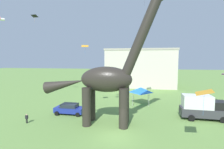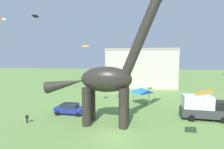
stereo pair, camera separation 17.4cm
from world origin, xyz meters
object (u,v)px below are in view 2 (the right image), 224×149
object	(u,v)px
dinosaur_sculpture	(106,79)
parked_sedan_left	(70,109)
kite_apex	(110,69)
kite_near_low	(85,46)
festival_canopy_tent	(141,90)
person_far_spectator	(27,117)
kite_mid_center	(0,19)
parked_box_truck	(203,107)
kite_drifting	(35,16)
kite_far_left	(204,93)

from	to	relation	value
dinosaur_sculpture	parked_sedan_left	size ratio (longest dim) A/B	3.59
kite_apex	kite_near_low	bearing A→B (deg)	-111.66
festival_canopy_tent	kite_near_low	bearing A→B (deg)	-147.10
person_far_spectator	kite_mid_center	distance (m)	18.92
dinosaur_sculpture	parked_box_truck	world-z (taller)	dinosaur_sculpture
festival_canopy_tent	kite_near_low	distance (m)	12.35
festival_canopy_tent	kite_near_low	size ratio (longest dim) A/B	2.36
parked_box_truck	festival_canopy_tent	bearing A→B (deg)	144.71
parked_sedan_left	kite_mid_center	world-z (taller)	kite_mid_center
kite_drifting	kite_apex	size ratio (longest dim) A/B	1.70
parked_sedan_left	kite_mid_center	size ratio (longest dim) A/B	2.56
kite_far_left	kite_near_low	bearing A→B (deg)	144.23
kite_far_left	dinosaur_sculpture	bearing A→B (deg)	150.64
kite_mid_center	kite_near_low	xyz separation A→B (m)	(15.81, -1.79, -4.96)
parked_sedan_left	person_far_spectator	bearing A→B (deg)	-131.69
dinosaur_sculpture	kite_far_left	size ratio (longest dim) A/B	7.06
parked_sedan_left	kite_drifting	world-z (taller)	kite_drifting
person_far_spectator	dinosaur_sculpture	bearing A→B (deg)	-169.05
kite_apex	kite_far_left	xyz separation A→B (m)	(10.58, -16.07, -0.90)
dinosaur_sculpture	kite_apex	distance (m)	10.99
dinosaur_sculpture	kite_near_low	xyz separation A→B (m)	(-3.97, 4.31, 4.36)
kite_near_low	parked_sedan_left	bearing A→B (deg)	-137.87
parked_box_truck	kite_mid_center	size ratio (longest dim) A/B	3.42
person_far_spectator	festival_canopy_tent	bearing A→B (deg)	-139.22
parked_sedan_left	dinosaur_sculpture	bearing A→B (deg)	-22.05
festival_canopy_tent	kite_mid_center	size ratio (longest dim) A/B	1.89
parked_box_truck	kite_apex	size ratio (longest dim) A/B	6.52
parked_sedan_left	kite_apex	world-z (taller)	kite_apex
person_far_spectator	kite_far_left	xyz separation A→B (m)	(18.96, -3.73, 4.53)
person_far_spectator	kite_apex	distance (m)	15.88
festival_canopy_tent	kite_apex	size ratio (longest dim) A/B	3.61
parked_box_truck	festival_canopy_tent	distance (m)	10.12
dinosaur_sculpture	kite_drifting	xyz separation A→B (m)	(-15.97, 10.39, 10.71)
kite_far_left	kite_near_low	size ratio (longest dim) A/B	1.62
parked_sedan_left	kite_near_low	bearing A→B (deg)	44.07
dinosaur_sculpture	parked_box_truck	bearing A→B (deg)	16.31
kite_drifting	kite_mid_center	bearing A→B (deg)	-131.52
festival_canopy_tent	kite_far_left	world-z (taller)	kite_far_left
dinosaur_sculpture	person_far_spectator	size ratio (longest dim) A/B	13.16
kite_mid_center	festival_canopy_tent	bearing A→B (deg)	8.51
person_far_spectator	kite_drifting	xyz separation A→B (m)	(-6.24, 11.86, 15.52)
parked_sedan_left	kite_near_low	world-z (taller)	kite_near_low
festival_canopy_tent	kite_near_low	world-z (taller)	kite_near_low
parked_box_truck	kite_far_left	distance (m)	9.90
dinosaur_sculpture	parked_box_truck	distance (m)	13.38
parked_box_truck	dinosaur_sculpture	bearing A→B (deg)	-161.40
kite_apex	kite_near_low	xyz separation A→B (m)	(-2.61, -6.57, 3.75)
dinosaur_sculpture	festival_canopy_tent	world-z (taller)	dinosaur_sculpture
kite_drifting	kite_far_left	xyz separation A→B (m)	(25.20, -15.58, -10.99)
parked_sedan_left	person_far_spectator	world-z (taller)	parked_sedan_left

